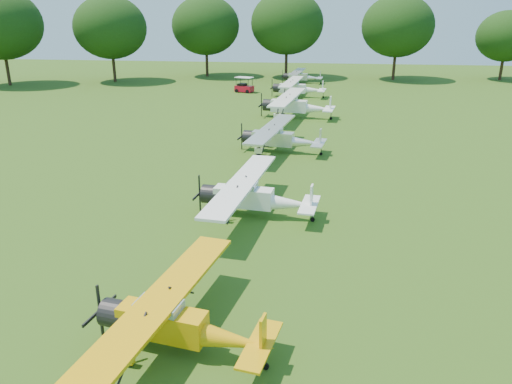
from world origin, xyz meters
TOP-DOWN VIEW (x-y plane):
  - ground at (0.00, 0.00)m, footprint 160.00×160.00m
  - tree_belt at (3.57, 0.16)m, footprint 137.36×130.27m
  - aircraft_2 at (-0.31, -10.72)m, footprint 5.94×9.39m
  - aircraft_3 at (0.53, 0.35)m, footprint 6.34×10.07m
  - aircraft_4 at (0.77, 12.78)m, footprint 6.47×10.26m
  - aircraft_5 at (1.11, 25.58)m, footprint 7.36×11.69m
  - aircraft_6 at (0.59, 38.04)m, footprint 6.66×10.61m
  - aircraft_7 at (0.52, 50.41)m, footprint 5.89×9.37m
  - golf_cart at (-6.34, 40.99)m, footprint 2.56×2.02m

SIDE VIEW (x-z plane):
  - ground at x=0.00m, z-range 0.00..0.00m
  - golf_cart at x=-6.34m, z-range -0.32..1.61m
  - aircraft_7 at x=0.52m, z-range 0.16..2.00m
  - aircraft_2 at x=-0.31m, z-range 0.16..2.00m
  - aircraft_3 at x=0.53m, z-range 0.17..2.14m
  - aircraft_4 at x=0.77m, z-range 0.17..2.18m
  - aircraft_6 at x=0.59m, z-range 0.18..2.26m
  - aircraft_5 at x=1.11m, z-range 0.19..2.49m
  - tree_belt at x=3.57m, z-range 0.77..15.29m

